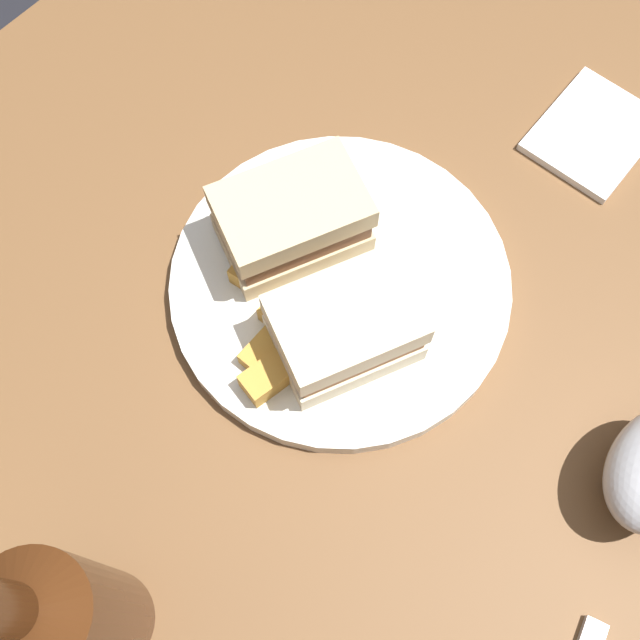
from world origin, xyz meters
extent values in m
plane|color=black|center=(0.00, 0.00, 0.00)|extent=(6.00, 6.00, 0.00)
cube|color=brown|center=(0.00, 0.00, 0.38)|extent=(1.21, 0.90, 0.76)
cylinder|color=silver|center=(-0.08, -0.03, 0.77)|extent=(0.28, 0.28, 0.02)
cube|color=#CCB284|center=(-0.08, -0.08, 0.79)|extent=(0.13, 0.11, 0.02)
cube|color=brown|center=(-0.08, -0.08, 0.81)|extent=(0.13, 0.11, 0.02)
cube|color=#CCB284|center=(-0.08, -0.08, 0.83)|extent=(0.13, 0.11, 0.02)
cube|color=beige|center=(-0.04, 0.01, 0.79)|extent=(0.13, 0.11, 0.02)
cube|color=#B27A4C|center=(-0.04, 0.01, 0.80)|extent=(0.12, 0.11, 0.01)
cube|color=beige|center=(-0.04, 0.01, 0.82)|extent=(0.13, 0.11, 0.02)
cube|color=gold|center=(-0.02, -0.04, 0.78)|extent=(0.02, 0.04, 0.02)
cube|color=#B77F33|center=(-0.05, -0.08, 0.78)|extent=(0.05, 0.03, 0.02)
cube|color=gold|center=(-0.05, -0.09, 0.78)|extent=(0.06, 0.03, 0.02)
cube|color=gold|center=(0.01, -0.01, 0.78)|extent=(0.06, 0.03, 0.02)
cube|color=gold|center=(0.00, -0.03, 0.78)|extent=(0.05, 0.02, 0.02)
cube|color=#AD702D|center=(-0.06, -0.12, 0.78)|extent=(0.04, 0.05, 0.02)
cylinder|color=#47230F|center=(0.22, 0.02, 0.84)|extent=(0.07, 0.07, 0.16)
cone|color=#47230F|center=(0.22, 0.02, 0.93)|extent=(0.07, 0.07, 0.02)
cube|color=white|center=(-0.35, 0.04, 0.76)|extent=(0.11, 0.09, 0.01)
camera|label=1|loc=(0.13, 0.14, 1.36)|focal=44.55mm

